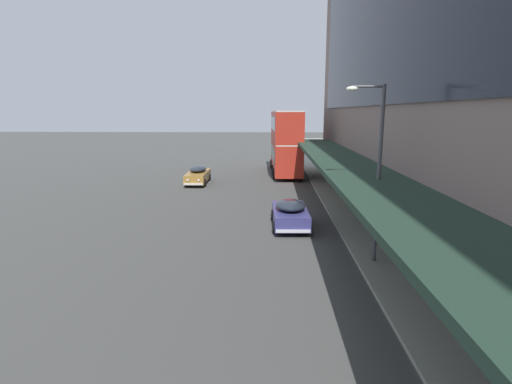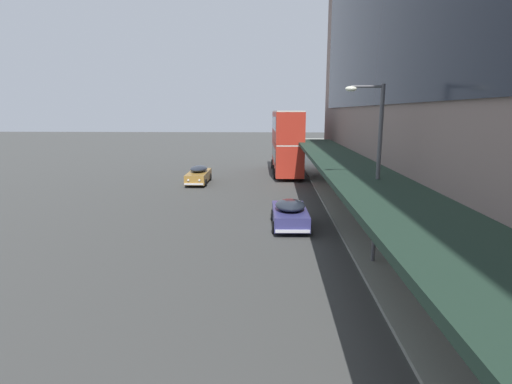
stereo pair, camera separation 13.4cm
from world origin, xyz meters
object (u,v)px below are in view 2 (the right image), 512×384
at_px(street_lamp, 374,162).
at_px(transit_bus_kerbside_front, 286,140).
at_px(sedan_far_back, 199,175).
at_px(pedestrian_at_kerb, 512,337).
at_px(sedan_lead_near, 290,213).

bearing_deg(street_lamp, transit_bus_kerbside_front, 96.08).
xyz_separation_m(sedan_far_back, pedestrian_at_kerb, (11.84, -25.81, 0.42)).
relative_size(sedan_far_back, pedestrian_at_kerb, 2.70).
relative_size(transit_bus_kerbside_front, sedan_lead_near, 2.55).
xyz_separation_m(transit_bus_kerbside_front, sedan_lead_near, (-0.41, -19.14, -2.60)).
height_order(pedestrian_at_kerb, street_lamp, street_lamp).
height_order(transit_bus_kerbside_front, sedan_far_back, transit_bus_kerbside_front).
height_order(sedan_lead_near, pedestrian_at_kerb, pedestrian_at_kerb).
bearing_deg(sedan_far_back, street_lamp, -60.65).
bearing_deg(sedan_far_back, transit_bus_kerbside_front, 37.16).
bearing_deg(transit_bus_kerbside_front, sedan_far_back, -142.84).
distance_m(transit_bus_kerbside_front, pedestrian_at_kerb, 32.06).
relative_size(sedan_far_back, street_lamp, 0.71).
relative_size(transit_bus_kerbside_front, sedan_far_back, 2.19).
height_order(transit_bus_kerbside_front, sedan_lead_near, transit_bus_kerbside_front).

